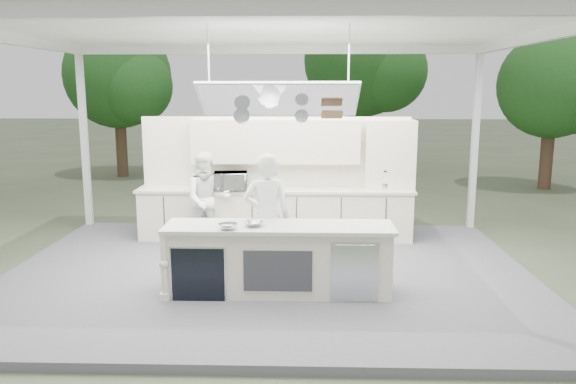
{
  "coord_description": "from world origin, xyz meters",
  "views": [
    {
      "loc": [
        0.55,
        -8.26,
        2.9
      ],
      "look_at": [
        0.28,
        0.4,
        1.28
      ],
      "focal_mm": 35.0,
      "sensor_mm": 36.0,
      "label": 1
    }
  ],
  "objects_px": {
    "head_chef": "(267,218)",
    "sous_chef": "(207,200)",
    "demo_island": "(277,259)",
    "back_counter": "(275,213)"
  },
  "relations": [
    {
      "from": "back_counter",
      "to": "head_chef",
      "type": "distance_m",
      "value": 2.34
    },
    {
      "from": "demo_island",
      "to": "head_chef",
      "type": "xyz_separation_m",
      "value": [
        -0.18,
        0.52,
        0.46
      ]
    },
    {
      "from": "demo_island",
      "to": "back_counter",
      "type": "relative_size",
      "value": 0.61
    },
    {
      "from": "demo_island",
      "to": "sous_chef",
      "type": "height_order",
      "value": "sous_chef"
    },
    {
      "from": "head_chef",
      "to": "sous_chef",
      "type": "height_order",
      "value": "head_chef"
    },
    {
      "from": "demo_island",
      "to": "head_chef",
      "type": "relative_size",
      "value": 1.66
    },
    {
      "from": "head_chef",
      "to": "sous_chef",
      "type": "distance_m",
      "value": 2.09
    },
    {
      "from": "back_counter",
      "to": "head_chef",
      "type": "bearing_deg",
      "value": -89.94
    },
    {
      "from": "demo_island",
      "to": "back_counter",
      "type": "bearing_deg",
      "value": 93.63
    },
    {
      "from": "demo_island",
      "to": "back_counter",
      "type": "distance_m",
      "value": 2.82
    }
  ]
}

